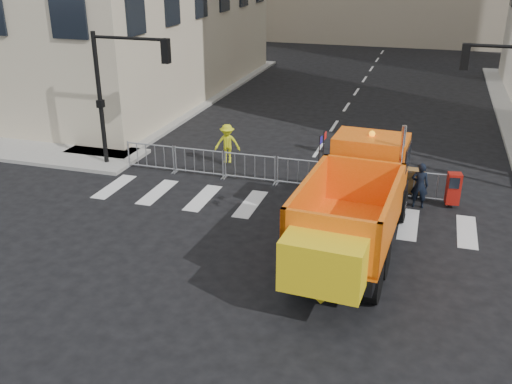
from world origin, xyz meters
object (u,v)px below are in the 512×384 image
(worker, at_px, (227,143))
(newspaper_box, at_px, (453,188))
(cop_b, at_px, (386,182))
(plow_truck, at_px, (355,203))
(cop_a, at_px, (420,185))
(cop_c, at_px, (363,179))

(worker, xyz_separation_m, newspaper_box, (8.81, -1.63, -0.25))
(cop_b, bearing_deg, plow_truck, 94.77)
(cop_a, relative_size, cop_c, 0.84)
(worker, bearing_deg, cop_b, -30.60)
(plow_truck, height_order, worker, plow_truck)
(plow_truck, xyz_separation_m, cop_a, (1.68, 3.99, -0.81))
(cop_b, height_order, worker, worker)
(plow_truck, relative_size, newspaper_box, 8.62)
(newspaper_box, bearing_deg, cop_c, -175.47)
(cop_a, relative_size, worker, 1.00)
(cop_c, relative_size, newspaper_box, 1.74)
(plow_truck, relative_size, worker, 5.90)
(cop_a, distance_m, cop_c, 1.94)
(worker, bearing_deg, cop_a, -28.27)
(plow_truck, bearing_deg, cop_c, 6.75)
(cop_b, height_order, cop_c, cop_c)
(plow_truck, distance_m, cop_b, 4.11)
(plow_truck, height_order, newspaper_box, plow_truck)
(cop_a, xyz_separation_m, cop_b, (-1.14, 0.00, -0.01))
(worker, height_order, newspaper_box, worker)
(cop_a, xyz_separation_m, worker, (-7.70, 1.94, 0.15))
(cop_a, distance_m, newspaper_box, 1.16)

